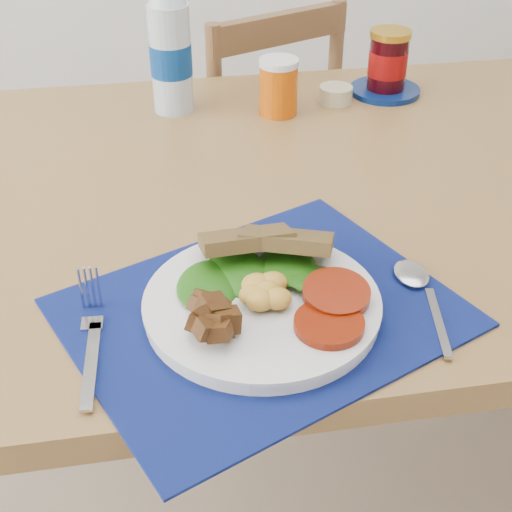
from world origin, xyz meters
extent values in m
cube|color=brown|center=(0.00, 0.20, 0.73)|extent=(1.40, 0.90, 0.04)
cylinder|color=brown|center=(0.64, 0.59, 0.35)|extent=(0.06, 0.06, 0.71)
cube|color=#56361F|center=(0.06, 0.91, 0.39)|extent=(0.49, 0.48, 0.04)
cylinder|color=#56361F|center=(0.15, 1.11, 0.19)|extent=(0.03, 0.03, 0.37)
cylinder|color=#56361F|center=(-0.15, 0.98, 0.19)|extent=(0.03, 0.03, 0.37)
cylinder|color=#56361F|center=(0.27, 0.83, 0.19)|extent=(0.03, 0.03, 0.37)
cylinder|color=#56361F|center=(-0.03, 0.70, 0.19)|extent=(0.03, 0.03, 0.37)
cube|color=#56361F|center=(0.12, 0.76, 0.81)|extent=(0.33, 0.16, 0.43)
cube|color=black|center=(-0.06, -0.10, 0.75)|extent=(0.52, 0.47, 0.00)
cylinder|color=silver|center=(-0.06, -0.10, 0.76)|extent=(0.27, 0.27, 0.02)
ellipsoid|color=gold|center=(-0.06, -0.10, 0.79)|extent=(0.07, 0.06, 0.03)
cylinder|color=maroon|center=(0.01, -0.14, 0.78)|extent=(0.08, 0.08, 0.01)
ellipsoid|color=#103907|center=(-0.06, -0.06, 0.78)|extent=(0.14, 0.09, 0.01)
cube|color=brown|center=(-0.05, -0.02, 0.80)|extent=(0.12, 0.08, 0.04)
cube|color=#B2B5BA|center=(-0.26, -0.16, 0.76)|extent=(0.02, 0.13, 0.00)
cube|color=#B2B5BA|center=(-0.26, -0.07, 0.76)|extent=(0.03, 0.07, 0.00)
cube|color=#B2B5BA|center=(0.13, -0.15, 0.76)|extent=(0.03, 0.12, 0.00)
ellipsoid|color=#B2B5BA|center=(0.13, -0.07, 0.76)|extent=(0.04, 0.06, 0.01)
cylinder|color=#ADBFCC|center=(-0.12, 0.50, 0.84)|extent=(0.07, 0.07, 0.19)
cylinder|color=navy|center=(-0.12, 0.50, 0.84)|extent=(0.07, 0.07, 0.06)
cylinder|color=#BF4C05|center=(0.06, 0.45, 0.80)|extent=(0.07, 0.07, 0.09)
cylinder|color=tan|center=(0.18, 0.48, 0.77)|extent=(0.06, 0.06, 0.03)
cylinder|color=#051B56|center=(0.28, 0.51, 0.76)|extent=(0.13, 0.13, 0.01)
cylinder|color=black|center=(0.28, 0.51, 0.81)|extent=(0.07, 0.07, 0.10)
cylinder|color=maroon|center=(0.28, 0.51, 0.81)|extent=(0.07, 0.07, 0.05)
cylinder|color=gold|center=(0.28, 0.51, 0.86)|extent=(0.08, 0.08, 0.01)
camera|label=1|loc=(-0.18, -0.72, 1.28)|focal=50.00mm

